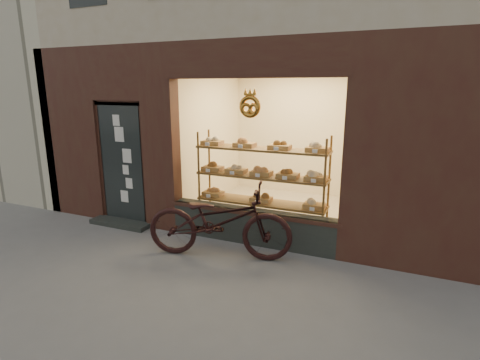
% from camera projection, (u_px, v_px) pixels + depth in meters
% --- Properties ---
extents(ground, '(90.00, 90.00, 0.00)m').
position_uv_depth(ground, '(147.00, 304.00, 4.30)').
color(ground, slate).
extents(display_shelf, '(2.20, 0.45, 1.70)m').
position_uv_depth(display_shelf, '(261.00, 183.00, 6.19)').
color(display_shelf, brown).
rests_on(display_shelf, ground).
extents(bicycle, '(2.22, 1.22, 1.11)m').
position_uv_depth(bicycle, '(219.00, 221.00, 5.38)').
color(bicycle, black).
rests_on(bicycle, ground).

